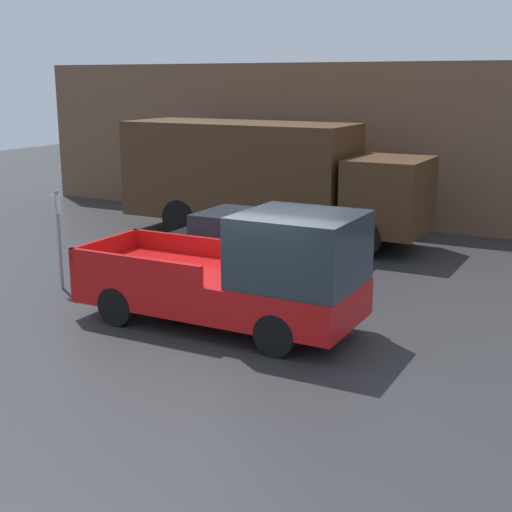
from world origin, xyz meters
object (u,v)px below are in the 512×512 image
at_px(pickup_truck, 245,275).
at_px(delivery_truck, 263,175).
at_px(parking_sign, 59,234).
at_px(car, 251,248).

distance_m(pickup_truck, delivery_truck, 7.85).
bearing_deg(pickup_truck, delivery_truck, 114.92).
relative_size(delivery_truck, parking_sign, 4.06).
xyz_separation_m(pickup_truck, parking_sign, (-4.78, 0.43, 0.20)).
bearing_deg(car, delivery_truck, 114.10).
distance_m(car, parking_sign, 4.16).
xyz_separation_m(pickup_truck, delivery_truck, (-3.29, 7.09, 0.77)).
bearing_deg(delivery_truck, pickup_truck, -65.08).
bearing_deg(pickup_truck, parking_sign, 174.84).
bearing_deg(delivery_truck, car, -65.90).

